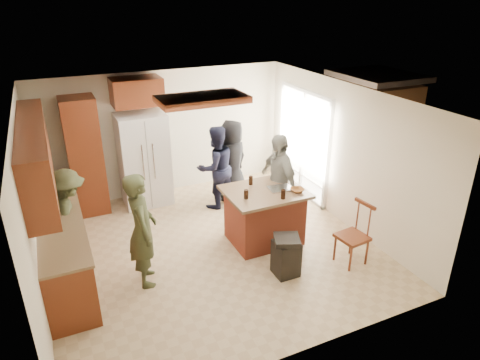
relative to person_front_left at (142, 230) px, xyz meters
name	(u,v)px	position (x,y,z in m)	size (l,w,h in m)	color
room_shell	(364,135)	(5.54, 2.04, 0.02)	(8.00, 5.20, 5.00)	tan
person_front_left	(142,230)	(0.00, 0.00, 0.00)	(0.62, 0.45, 1.70)	#3B4126
person_behind_left	(216,167)	(1.81, 1.78, -0.04)	(0.79, 0.49, 1.62)	black
person_behind_right	(232,161)	(2.20, 1.91, -0.03)	(0.80, 0.52, 1.65)	black
person_side_right	(278,182)	(2.49, 0.59, 0.01)	(1.01, 0.52, 1.73)	gray
person_counter	(71,216)	(-0.87, 1.01, -0.09)	(0.98, 0.45, 1.51)	#363A22
left_cabinetry	(54,214)	(-1.08, 0.80, 0.11)	(0.64, 3.00, 2.30)	maroon
back_wall_units	(98,140)	(-0.17, 2.60, 0.53)	(1.80, 0.60, 2.45)	maroon
refrigerator	(144,160)	(0.62, 2.52, 0.05)	(0.90, 0.76, 1.80)	white
kitchen_island	(264,215)	(2.06, 0.26, -0.38)	(1.28, 1.03, 0.93)	#AB442C
island_items	(280,188)	(2.29, 0.17, 0.12)	(1.01, 0.76, 0.15)	silver
trash_bin	(286,256)	(1.92, -0.71, -0.53)	(0.47, 0.47, 0.63)	black
spindle_chair	(353,237)	(3.00, -0.87, -0.40)	(0.47, 0.47, 0.99)	maroon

